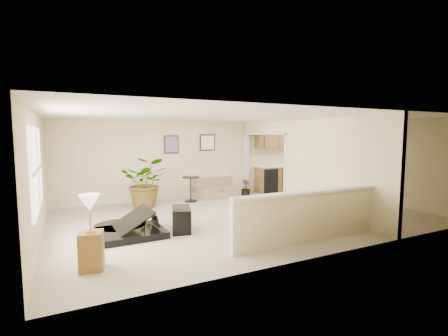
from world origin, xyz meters
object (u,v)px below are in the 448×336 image
piano (128,211)px  loveseat (217,187)px  accent_table (191,186)px  small_plant (246,189)px  lamp_stand (91,238)px  palm_plant (146,183)px  piano_bench (181,219)px

piano → loveseat: bearing=39.5°
accent_table → small_plant: size_ratio=1.39×
small_plant → lamp_stand: 6.63m
lamp_stand → palm_plant: bearing=66.1°
piano_bench → palm_plant: size_ratio=0.46×
piano → loveseat: size_ratio=1.05×
accent_table → lamp_stand: size_ratio=0.66×
palm_plant → small_plant: 3.42m
lamp_stand → piano: bearing=62.1°
accent_table → palm_plant: palm_plant is taller
piano → small_plant: size_ratio=2.86×
lamp_stand → loveseat: bearing=47.0°
loveseat → lamp_stand: size_ratio=1.31×
accent_table → piano_bench: bearing=-114.4°
loveseat → small_plant: (0.92, -0.34, -0.07)m
accent_table → small_plant: bearing=1.2°
loveseat → small_plant: 0.98m
loveseat → piano_bench: bearing=-133.6°
piano_bench → small_plant: small_plant is taller
palm_plant → piano: bearing=-111.1°
piano → small_plant: piano is taller
piano_bench → piano: bearing=168.5°
piano_bench → loveseat: loveseat is taller
small_plant → lamp_stand: (-5.14, -4.18, 0.25)m
loveseat → lamp_stand: lamp_stand is taller
accent_table → palm_plant: bearing=-173.3°
piano → piano_bench: piano is taller
piano_bench → accent_table: bearing=65.6°
piano_bench → palm_plant: palm_plant is taller
piano → piano_bench: 1.11m
palm_plant → lamp_stand: (-1.76, -3.98, -0.21)m
accent_table → palm_plant: size_ratio=0.47×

